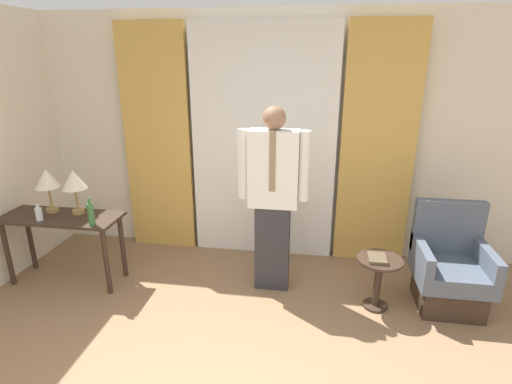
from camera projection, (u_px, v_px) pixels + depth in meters
wall_back at (265, 138)px, 4.49m from camera, size 10.00×0.06×2.70m
curtain_sheer_center at (263, 145)px, 4.39m from camera, size 1.59×0.06×2.58m
curtain_drape_left at (158, 142)px, 4.57m from camera, size 0.77×0.06×2.58m
curtain_drape_right at (377, 149)px, 4.22m from camera, size 0.77×0.06×2.58m
desk at (62, 227)px, 3.99m from camera, size 1.18×0.46×0.72m
table_lamp_left at (47, 180)px, 3.94m from camera, size 0.24×0.24×0.45m
table_lamp_right at (74, 181)px, 3.90m from camera, size 0.24×0.24×0.45m
bottle_near_edge at (91, 214)px, 3.70m from camera, size 0.06×0.06×0.27m
bottle_by_lamp at (39, 214)px, 3.82m from camera, size 0.06×0.06×0.16m
person at (273, 194)px, 3.76m from camera, size 0.66×0.22×1.81m
armchair at (449, 271)px, 3.68m from camera, size 0.63×0.63×0.95m
side_table at (378, 274)px, 3.62m from camera, size 0.41×0.41×0.50m
book at (377, 258)px, 3.55m from camera, size 0.16×0.21×0.03m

